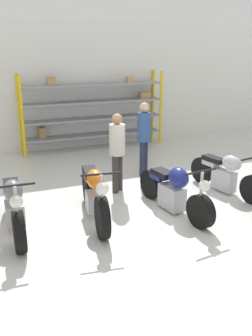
# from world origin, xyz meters

# --- Properties ---
(ground_plane) EXTENTS (30.00, 30.00, 0.00)m
(ground_plane) POSITION_xyz_m (0.00, 0.00, 0.00)
(ground_plane) COLOR silver
(back_wall) EXTENTS (30.00, 0.08, 3.60)m
(back_wall) POSITION_xyz_m (0.00, 4.96, 1.80)
(back_wall) COLOR white
(back_wall) RESTS_ON ground_plane
(shelving_rack) EXTENTS (4.19, 0.63, 2.20)m
(shelving_rack) POSITION_xyz_m (0.67, 4.59, 1.16)
(shelving_rack) COLOR yellow
(shelving_rack) RESTS_ON ground_plane
(motorcycle_grey) EXTENTS (0.58, 2.04, 1.03)m
(motorcycle_grey) POSITION_xyz_m (-2.11, -0.00, 0.43)
(motorcycle_grey) COLOR black
(motorcycle_grey) RESTS_ON ground_plane
(motorcycle_orange) EXTENTS (0.62, 2.07, 1.06)m
(motorcycle_orange) POSITION_xyz_m (-0.78, -0.08, 0.47)
(motorcycle_orange) COLOR black
(motorcycle_orange) RESTS_ON ground_plane
(motorcycle_blue) EXTENTS (0.63, 2.08, 0.99)m
(motorcycle_blue) POSITION_xyz_m (0.65, -0.31, 0.40)
(motorcycle_blue) COLOR black
(motorcycle_blue) RESTS_ON ground_plane
(motorcycle_silver) EXTENTS (0.70, 1.98, 0.94)m
(motorcycle_silver) POSITION_xyz_m (2.10, 0.10, 0.40)
(motorcycle_silver) COLOR black
(motorcycle_silver) RESTS_ON ground_plane
(person_browsing) EXTENTS (0.45, 0.45, 1.63)m
(person_browsing) POSITION_xyz_m (0.06, 1.02, 0.96)
(person_browsing) COLOR #38332D
(person_browsing) RESTS_ON ground_plane
(person_near_rack) EXTENTS (0.45, 0.45, 1.71)m
(person_near_rack) POSITION_xyz_m (0.99, 1.74, 1.01)
(person_near_rack) COLOR #1E2338
(person_near_rack) RESTS_ON ground_plane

